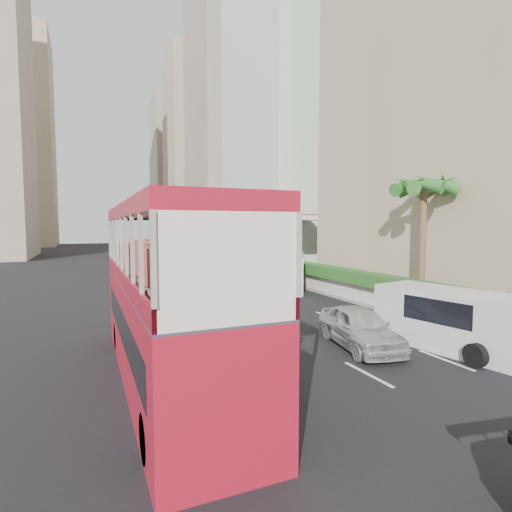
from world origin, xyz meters
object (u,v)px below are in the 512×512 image
car_silver_lane_b (359,347)px  minibus_far (272,269)px  minibus_near (243,275)px  panel_van_far (242,264)px  palm_tree (422,247)px  van_asset (243,293)px  car_silver_lane_a (223,321)px  shell_station (288,244)px  panel_van_near (452,320)px  double_decker_bus (167,293)px

car_silver_lane_b → minibus_far: 13.77m
minibus_near → panel_van_far: minibus_near is taller
minibus_near → panel_van_far: 10.10m
panel_van_far → palm_tree: bearing=-85.6°
palm_tree → panel_van_far: bearing=100.4°
minibus_near → van_asset: bearing=71.4°
car_silver_lane_a → panel_van_far: size_ratio=0.71×
panel_van_far → shell_station: bearing=10.4°
panel_van_near → panel_van_far: panel_van_far is taller
minibus_far → panel_van_far: bearing=92.7°
double_decker_bus → palm_tree: (13.80, 4.00, 0.85)m
car_silver_lane_a → car_silver_lane_b: size_ratio=0.92×
panel_van_near → van_asset: bearing=89.6°
minibus_near → shell_station: 14.30m
palm_tree → car_silver_lane_b: bearing=-151.2°
panel_van_far → palm_tree: 17.85m
panel_van_near → palm_tree: size_ratio=0.83×
car_silver_lane_a → palm_tree: size_ratio=0.64×
double_decker_bus → minibus_far: 16.91m
car_silver_lane_b → minibus_near: bearing=101.2°
car_silver_lane_a → minibus_far: (6.15, 7.51, 1.42)m
minibus_far → panel_van_near: minibus_far is taller
palm_tree → shell_station: bearing=83.4°
double_decker_bus → panel_van_near: (10.07, -1.14, -1.46)m
panel_van_far → shell_station: 5.85m
double_decker_bus → panel_van_near: 10.24m
minibus_near → minibus_far: 3.35m
minibus_near → shell_station: shell_station is taller
car_silver_lane_a → shell_station: 21.01m
van_asset → double_decker_bus: bearing=-117.4°
panel_van_far → panel_van_near: bearing=-97.3°
double_decker_bus → car_silver_lane_a: size_ratio=2.71×
panel_van_near → panel_van_far: 22.56m
van_asset → panel_van_near: panel_van_near is taller
minibus_near → minibus_far: (2.88, 1.70, 0.09)m
double_decker_bus → van_asset: double_decker_bus is taller
car_silver_lane_a → panel_van_near: panel_van_near is taller
car_silver_lane_b → minibus_far: size_ratio=0.69×
van_asset → minibus_far: 2.83m
double_decker_bus → car_silver_lane_a: 7.64m
minibus_far → palm_tree: size_ratio=1.00×
car_silver_lane_b → van_asset: 12.91m
car_silver_lane_a → van_asset: 7.96m
panel_van_near → palm_tree: palm_tree is taller
double_decker_bus → car_silver_lane_a: double_decker_bus is taller
car_silver_lane_b → panel_van_near: bearing=-14.3°
double_decker_bus → panel_van_near: double_decker_bus is taller
car_silver_lane_b → minibus_far: bearing=89.0°
minibus_near → shell_station: (9.01, 11.02, 1.42)m
van_asset → palm_tree: 11.66m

